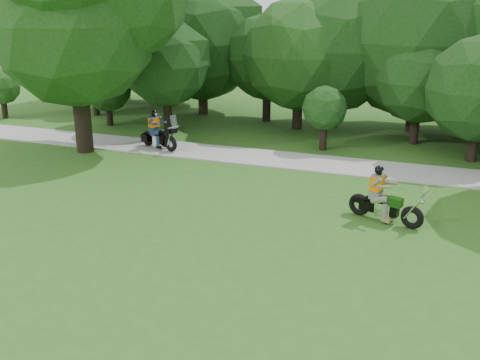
# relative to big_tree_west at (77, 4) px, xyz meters

# --- Properties ---
(ground) EXTENTS (100.00, 100.00, 0.00)m
(ground) POSITION_rel_big_tree_west_xyz_m (10.54, -6.85, -5.76)
(ground) COLOR #335A19
(ground) RESTS_ON ground
(walkway) EXTENTS (60.00, 2.20, 0.06)m
(walkway) POSITION_rel_big_tree_west_xyz_m (10.54, 1.15, -5.73)
(walkway) COLOR gray
(walkway) RESTS_ON ground
(tree_line) EXTENTS (40.37, 11.74, 7.86)m
(tree_line) POSITION_rel_big_tree_west_xyz_m (12.20, 7.97, -2.00)
(tree_line) COLOR black
(tree_line) RESTS_ON ground
(big_tree_west) EXTENTS (8.64, 6.56, 9.96)m
(big_tree_west) POSITION_rel_big_tree_west_xyz_m (0.00, 0.00, 0.00)
(big_tree_west) COLOR black
(big_tree_west) RESTS_ON ground
(chopper_motorcycle) EXTENTS (2.16, 1.05, 1.58)m
(chopper_motorcycle) POSITION_rel_big_tree_west_xyz_m (12.23, -3.68, -5.17)
(chopper_motorcycle) COLOR black
(chopper_motorcycle) RESTS_ON ground
(touring_motorcycle) EXTENTS (2.00, 1.15, 1.58)m
(touring_motorcycle) POSITION_rel_big_tree_west_xyz_m (2.68, 0.93, -5.12)
(touring_motorcycle) COLOR black
(touring_motorcycle) RESTS_ON walkway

